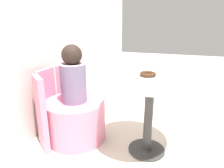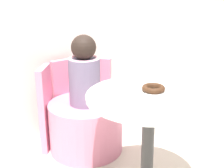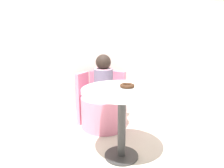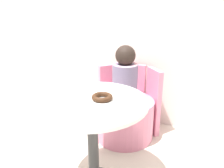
# 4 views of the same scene
# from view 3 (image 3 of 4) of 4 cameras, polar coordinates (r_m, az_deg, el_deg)

# --- Properties ---
(ground_plane) EXTENTS (12.00, 12.00, 0.00)m
(ground_plane) POSITION_cam_3_polar(r_m,az_deg,el_deg) (2.15, 2.89, -19.55)
(ground_plane) COLOR beige
(back_wall) EXTENTS (6.00, 0.06, 2.40)m
(back_wall) POSITION_cam_3_polar(r_m,az_deg,el_deg) (2.90, -3.93, 14.03)
(back_wall) COLOR silver
(back_wall) RESTS_ON ground_plane
(round_table) EXTENTS (0.76, 0.76, 0.70)m
(round_table) POSITION_cam_3_polar(r_m,az_deg,el_deg) (1.88, 2.87, -5.72)
(round_table) COLOR #333333
(round_table) RESTS_ON ground_plane
(tub_chair) EXTENTS (0.59, 0.59, 0.41)m
(tub_chair) POSITION_cam_3_polar(r_m,az_deg,el_deg) (2.65, -2.35, -7.94)
(tub_chair) COLOR pink
(tub_chair) RESTS_ON ground_plane
(booth_backrest) EXTENTS (0.69, 0.25, 0.70)m
(booth_backrest) POSITION_cam_3_polar(r_m,az_deg,el_deg) (2.83, -3.48, -3.42)
(booth_backrest) COLOR pink
(booth_backrest) RESTS_ON ground_plane
(child_figure) EXTENTS (0.24, 0.24, 0.55)m
(child_figure) POSITION_cam_3_polar(r_m,az_deg,el_deg) (2.52, -2.45, 1.81)
(child_figure) COLOR slate
(child_figure) RESTS_ON tub_chair
(donut) EXTENTS (0.14, 0.14, 0.03)m
(donut) POSITION_cam_3_polar(r_m,az_deg,el_deg) (1.88, 4.36, -0.46)
(donut) COLOR #3D2314
(donut) RESTS_ON round_table
(paper_napkin) EXTENTS (0.16, 0.16, 0.01)m
(paper_napkin) POSITION_cam_3_polar(r_m,az_deg,el_deg) (1.69, 5.05, -2.58)
(paper_napkin) COLOR white
(paper_napkin) RESTS_ON round_table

